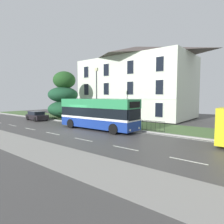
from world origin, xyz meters
TOP-DOWN VIEW (x-y plane):
  - ground_plane at (0.00, 1.07)m, footprint 60.00×56.00m
  - georgian_townhouse at (-1.95, 15.27)m, footprint 17.56×9.71m
  - iron_verge_railing at (-1.95, 4.40)m, footprint 19.85×0.04m
  - evergreen_tree at (-9.04, 6.59)m, footprint 5.43×5.43m
  - single_decker_bus at (1.71, 2.40)m, footprint 8.71×2.69m
  - parked_hatchback_00 at (-10.32, 2.64)m, footprint 3.86×2.04m
  - street_lamp_post at (-0.96, 5.02)m, footprint 0.36×0.24m
  - litter_bin at (-3.34, 5.16)m, footprint 0.47×0.47m

SIDE VIEW (x-z plane):
  - ground_plane at x=0.00m, z-range -0.11..0.07m
  - parked_hatchback_00 at x=-10.32m, z-range -0.01..1.24m
  - iron_verge_railing at x=-1.95m, z-range 0.14..1.11m
  - litter_bin at x=-3.34m, z-range 0.12..1.26m
  - single_decker_bus at x=1.71m, z-range 0.08..3.18m
  - evergreen_tree at x=-9.04m, z-range -0.56..6.41m
  - street_lamp_post at x=-0.96m, z-range 0.61..7.19m
  - georgian_townhouse at x=-1.95m, z-range 0.15..11.32m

